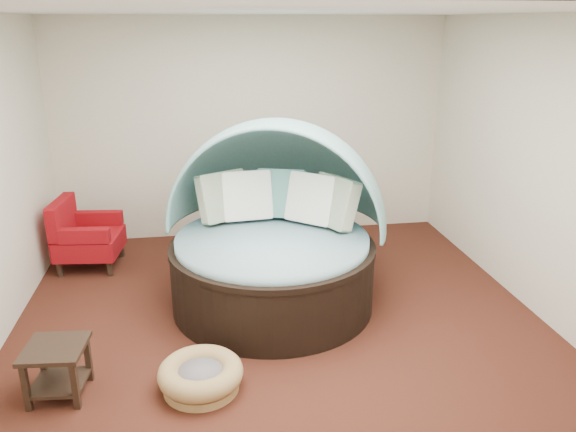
{
  "coord_description": "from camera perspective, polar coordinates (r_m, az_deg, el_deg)",
  "views": [
    {
      "loc": [
        -0.68,
        -4.67,
        2.72
      ],
      "look_at": [
        0.16,
        0.6,
        0.87
      ],
      "focal_mm": 35.0,
      "sensor_mm": 36.0,
      "label": 1
    }
  ],
  "objects": [
    {
      "name": "floor",
      "position": [
        5.45,
        -0.73,
        -10.8
      ],
      "size": [
        5.0,
        5.0,
        0.0
      ],
      "primitive_type": "plane",
      "color": "#482114",
      "rests_on": "ground"
    },
    {
      "name": "wall_back",
      "position": [
        7.33,
        -3.65,
        8.73
      ],
      "size": [
        5.0,
        0.0,
        5.0
      ],
      "primitive_type": "plane",
      "rotation": [
        1.57,
        0.0,
        0.0
      ],
      "color": "beige",
      "rests_on": "floor"
    },
    {
      "name": "wall_front",
      "position": [
        2.63,
        7.24,
        -11.16
      ],
      "size": [
        5.0,
        0.0,
        5.0
      ],
      "primitive_type": "plane",
      "rotation": [
        -1.57,
        0.0,
        0.0
      ],
      "color": "beige",
      "rests_on": "floor"
    },
    {
      "name": "wall_right",
      "position": [
        5.8,
        24.51,
        4.25
      ],
      "size": [
        0.0,
        5.0,
        5.0
      ],
      "primitive_type": "plane",
      "rotation": [
        1.57,
        0.0,
        -1.57
      ],
      "color": "beige",
      "rests_on": "floor"
    },
    {
      "name": "ceiling",
      "position": [
        4.72,
        -0.88,
        20.11
      ],
      "size": [
        5.0,
        5.0,
        0.0
      ],
      "primitive_type": "plane",
      "rotation": [
        3.14,
        0.0,
        0.0
      ],
      "color": "white",
      "rests_on": "wall_back"
    },
    {
      "name": "canopy_daybed",
      "position": [
        5.55,
        -1.41,
        -0.47
      ],
      "size": [
        2.58,
        2.53,
        1.85
      ],
      "rotation": [
        0.0,
        0.0,
        -0.31
      ],
      "color": "black",
      "rests_on": "floor"
    },
    {
      "name": "pet_basket",
      "position": [
        4.58,
        -8.85,
        -15.72
      ],
      "size": [
        0.76,
        0.76,
        0.23
      ],
      "rotation": [
        0.0,
        0.0,
        0.15
      ],
      "color": "olive",
      "rests_on": "floor"
    },
    {
      "name": "red_armchair",
      "position": [
        6.9,
        -19.99,
        -1.92
      ],
      "size": [
        0.77,
        0.77,
        0.82
      ],
      "rotation": [
        0.0,
        0.0,
        -0.11
      ],
      "color": "black",
      "rests_on": "floor"
    },
    {
      "name": "side_table",
      "position": [
        4.72,
        -22.42,
        -13.7
      ],
      "size": [
        0.48,
        0.48,
        0.42
      ],
      "rotation": [
        0.0,
        0.0,
        -0.1
      ],
      "color": "black",
      "rests_on": "floor"
    }
  ]
}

